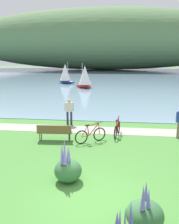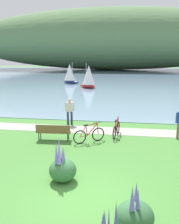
% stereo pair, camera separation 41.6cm
% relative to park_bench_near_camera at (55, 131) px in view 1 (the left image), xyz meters
% --- Properties ---
extents(ground_plane, '(200.00, 200.00, 0.00)m').
position_rel_park_bench_near_camera_xyz_m(ground_plane, '(2.50, -4.99, -0.52)').
color(ground_plane, '#478438').
extents(bay_water, '(180.00, 80.00, 0.04)m').
position_rel_park_bench_near_camera_xyz_m(bay_water, '(2.50, 44.10, -0.50)').
color(bay_water, '#7A99B2').
rests_on(bay_water, ground).
extents(distant_hillside, '(96.35, 28.00, 18.78)m').
position_rel_park_bench_near_camera_xyz_m(distant_hillside, '(-2.28, 68.00, 8.91)').
color(distant_hillside, '#567A4C').
rests_on(distant_hillside, bay_water).
extents(shoreline_path, '(60.00, 1.50, 0.01)m').
position_rel_park_bench_near_camera_xyz_m(shoreline_path, '(2.50, 2.12, -0.52)').
color(shoreline_path, '#A39E93').
rests_on(shoreline_path, ground).
extents(park_bench_near_camera, '(1.83, 0.60, 0.88)m').
position_rel_park_bench_near_camera_xyz_m(park_bench_near_camera, '(0.00, 0.00, 0.00)').
color(park_bench_near_camera, brown).
rests_on(park_bench_near_camera, ground).
extents(bicycle_leaning_near_bench, '(0.33, 1.76, 1.01)m').
position_rel_park_bench_near_camera_xyz_m(bicycle_leaning_near_bench, '(3.24, 1.19, -0.12)').
color(bicycle_leaning_near_bench, black).
rests_on(bicycle_leaning_near_bench, ground).
extents(bicycle_beside_path, '(1.49, 1.06, 1.01)m').
position_rel_park_bench_near_camera_xyz_m(bicycle_beside_path, '(1.90, 0.00, -0.12)').
color(bicycle_beside_path, black).
rests_on(bicycle_beside_path, ground).
extents(person_at_shoreline, '(0.60, 0.28, 1.71)m').
position_rel_park_bench_near_camera_xyz_m(person_at_shoreline, '(0.15, 3.10, 0.46)').
color(person_at_shoreline, '#282D47').
rests_on(person_at_shoreline, ground).
extents(echium_bush_closest_to_camera, '(0.97, 0.97, 1.67)m').
position_rel_park_bench_near_camera_xyz_m(echium_bush_closest_to_camera, '(1.57, -4.08, -0.07)').
color(echium_bush_closest_to_camera, '#386B3D').
rests_on(echium_bush_closest_to_camera, ground).
extents(echium_bush_far_cluster, '(0.98, 0.98, 1.38)m').
position_rel_park_bench_near_camera_xyz_m(echium_bush_far_cluster, '(4.04, -6.21, -0.12)').
color(echium_bush_far_cluster, '#386B3D').
rests_on(echium_bush_far_cluster, ground).
extents(sailboat_nearest_to_shore, '(2.98, 2.22, 3.39)m').
position_rel_park_bench_near_camera_xyz_m(sailboat_nearest_to_shore, '(-5.28, 26.43, 1.12)').
color(sailboat_nearest_to_shore, navy).
rests_on(sailboat_nearest_to_shore, bay_water).
extents(sailboat_mid_bay, '(2.80, 2.49, 3.36)m').
position_rel_park_bench_near_camera_xyz_m(sailboat_mid_bay, '(-1.44, 21.20, 1.10)').
color(sailboat_mid_bay, '#B22323').
rests_on(sailboat_mid_bay, bay_water).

